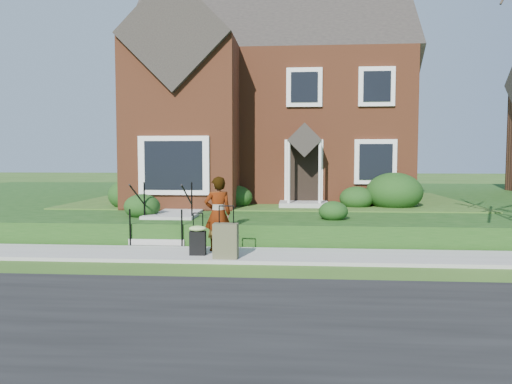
# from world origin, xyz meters

# --- Properties ---
(ground) EXTENTS (120.00, 120.00, 0.00)m
(ground) POSITION_xyz_m (0.00, 0.00, 0.00)
(ground) COLOR #2D5119
(ground) RESTS_ON ground
(street) EXTENTS (60.00, 6.00, 0.01)m
(street) POSITION_xyz_m (0.00, -5.00, 0.01)
(street) COLOR black
(street) RESTS_ON ground
(sidewalk) EXTENTS (60.00, 1.60, 0.08)m
(sidewalk) POSITION_xyz_m (0.00, 0.00, 0.04)
(sidewalk) COLOR #9E9B93
(sidewalk) RESTS_ON ground
(terrace) EXTENTS (44.00, 20.00, 0.60)m
(terrace) POSITION_xyz_m (4.00, 10.90, 0.30)
(terrace) COLOR #133C10
(terrace) RESTS_ON ground
(walkway) EXTENTS (1.20, 6.00, 0.06)m
(walkway) POSITION_xyz_m (-2.50, 5.00, 0.63)
(walkway) COLOR #9E9B93
(walkway) RESTS_ON terrace
(main_house) EXTENTS (10.40, 10.20, 9.40)m
(main_house) POSITION_xyz_m (-0.21, 9.61, 5.26)
(main_house) COLOR brown
(main_house) RESTS_ON terrace
(front_steps) EXTENTS (1.40, 2.02, 1.50)m
(front_steps) POSITION_xyz_m (-2.50, 1.84, 0.47)
(front_steps) COLOR #9E9B93
(front_steps) RESTS_ON ground
(foundation_shrubs) EXTENTS (10.34, 4.69, 1.29)m
(foundation_shrubs) POSITION_xyz_m (0.75, 5.09, 1.13)
(foundation_shrubs) COLOR #143610
(foundation_shrubs) RESTS_ON terrace
(woman) EXTENTS (0.73, 0.59, 1.73)m
(woman) POSITION_xyz_m (-0.87, 0.31, 0.94)
(woman) COLOR #999999
(woman) RESTS_ON sidewalk
(suitcase_black) EXTENTS (0.40, 0.33, 0.94)m
(suitcase_black) POSITION_xyz_m (-1.24, -0.24, 0.45)
(suitcase_black) COLOR black
(suitcase_black) RESTS_ON sidewalk
(suitcase_olive) EXTENTS (0.54, 0.32, 1.14)m
(suitcase_olive) POSITION_xyz_m (-0.57, -0.56, 0.46)
(suitcase_olive) COLOR #4F4E34
(suitcase_olive) RESTS_ON sidewalk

